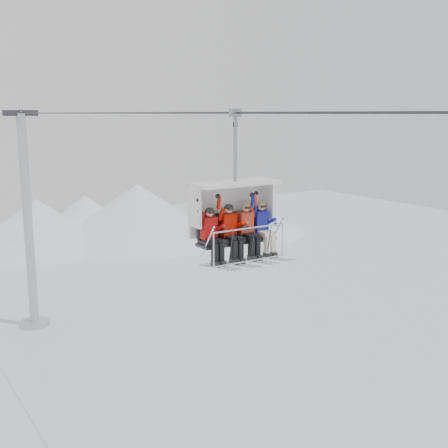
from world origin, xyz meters
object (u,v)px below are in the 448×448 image
skier_center_right (247,228)px  skier_far_left (211,233)px  skier_center_left (230,230)px  lift_tower_right (29,237)px  chairlift_carrier (232,210)px  skier_far_right (263,226)px

skier_center_right → skier_far_left: bearing=-179.8°
skier_far_left → skier_center_left: skier_center_left is taller
lift_tower_right → chairlift_carrier: 22.95m
lift_tower_right → skier_center_right: size_ratio=7.99×
lift_tower_right → skier_far_left: bearing=-92.2°
chairlift_carrier → skier_center_left: 0.62m
chairlift_carrier → skier_far_right: bearing=-20.6°
chairlift_carrier → skier_far_right: 1.00m
lift_tower_right → chairlift_carrier: size_ratio=3.38×
skier_center_left → skier_center_right: skier_center_left is taller
lift_tower_right → skier_center_left: lift_tower_right is taller
chairlift_carrier → skier_center_right: bearing=-46.2°
skier_far_left → skier_far_right: bearing=0.0°
lift_tower_right → skier_center_right: lift_tower_right is taller
skier_far_left → skier_center_right: bearing=0.2°
skier_center_left → skier_far_left: bearing=-179.5°
chairlift_carrier → skier_far_left: chairlift_carrier is taller
chairlift_carrier → skier_far_right: (0.82, -0.31, -0.49)m
chairlift_carrier → skier_center_right: (0.29, -0.31, -0.48)m
skier_center_left → chairlift_carrier: bearing=48.4°
skier_far_left → skier_center_right: size_ratio=1.00×
skier_center_right → chairlift_carrier: bearing=133.8°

